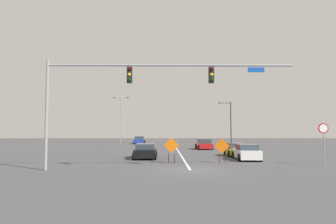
% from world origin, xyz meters
% --- Properties ---
extents(ground, '(165.93, 165.93, 0.00)m').
position_xyz_m(ground, '(0.00, 0.00, 0.00)').
color(ground, '#444447').
extents(road_centre_stripe, '(0.16, 92.18, 0.01)m').
position_xyz_m(road_centre_stripe, '(0.00, 46.09, 0.00)').
color(road_centre_stripe, white).
rests_on(road_centre_stripe, ground).
extents(traffic_signal_assembly, '(16.23, 0.44, 7.16)m').
position_xyz_m(traffic_signal_assembly, '(-3.76, -0.01, 5.60)').
color(traffic_signal_assembly, gray).
rests_on(traffic_signal_assembly, ground).
extents(stop_sign, '(0.76, 0.07, 3.09)m').
position_xyz_m(stop_sign, '(10.00, 2.48, 2.17)').
color(stop_sign, gray).
rests_on(stop_sign, ground).
extents(street_lamp_mid_left, '(3.14, 0.24, 9.21)m').
position_xyz_m(street_lamp_mid_left, '(-10.46, 40.58, 5.34)').
color(street_lamp_mid_left, gray).
rests_on(street_lamp_mid_left, ground).
extents(street_lamp_near_right, '(2.21, 0.24, 7.40)m').
position_xyz_m(street_lamp_near_right, '(9.33, 32.05, 4.14)').
color(street_lamp_near_right, black).
rests_on(street_lamp_near_right, ground).
extents(construction_sign_median_near, '(1.20, 0.11, 1.99)m').
position_xyz_m(construction_sign_median_near, '(-1.12, 4.31, 1.27)').
color(construction_sign_median_near, orange).
rests_on(construction_sign_median_near, ground).
extents(construction_sign_median_far, '(1.17, 0.21, 1.93)m').
position_xyz_m(construction_sign_median_far, '(2.87, 4.27, 1.23)').
color(construction_sign_median_far, orange).
rests_on(construction_sign_median_far, ground).
extents(car_white_passing, '(2.17, 4.46, 1.36)m').
position_xyz_m(car_white_passing, '(5.47, 6.92, 0.65)').
color(car_white_passing, white).
rests_on(car_white_passing, ground).
extents(car_yellow_far, '(2.16, 3.89, 1.31)m').
position_xyz_m(car_yellow_far, '(5.50, 11.00, 0.62)').
color(car_yellow_far, gold).
rests_on(car_yellow_far, ground).
extents(car_black_distant, '(2.10, 4.28, 1.33)m').
position_xyz_m(car_black_distant, '(-3.44, 8.44, 0.65)').
color(car_black_distant, black).
rests_on(car_black_distant, ground).
extents(car_red_near, '(2.14, 4.18, 1.43)m').
position_xyz_m(car_red_near, '(3.66, 22.18, 0.68)').
color(car_red_near, red).
rests_on(car_red_near, ground).
extents(car_blue_mid, '(2.12, 3.94, 1.44)m').
position_xyz_m(car_blue_mid, '(-6.67, 39.86, 0.66)').
color(car_blue_mid, '#1E389E').
rests_on(car_blue_mid, ground).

